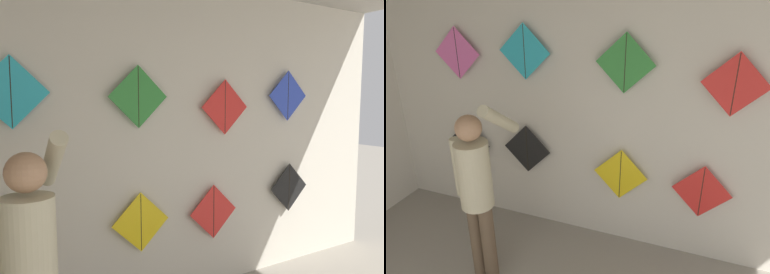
% 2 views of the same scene
% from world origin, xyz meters
% --- Properties ---
extents(back_panel, '(5.91, 0.06, 2.80)m').
position_xyz_m(back_panel, '(0.00, 3.80, 1.40)').
color(back_panel, beige).
rests_on(back_panel, ground).
extents(shopkeeper, '(0.41, 0.54, 1.63)m').
position_xyz_m(shopkeeper, '(-0.93, 2.85, 0.92)').
color(shopkeeper, brown).
rests_on(shopkeeper, ground).
extents(kite_1, '(0.51, 0.01, 0.51)m').
position_xyz_m(kite_1, '(-0.94, 3.71, 0.86)').
color(kite_1, black).
extents(kite_2, '(0.51, 0.01, 0.51)m').
position_xyz_m(kite_2, '(0.04, 3.71, 0.76)').
color(kite_2, yellow).
extents(kite_3, '(0.51, 0.01, 0.51)m').
position_xyz_m(kite_3, '(0.77, 3.71, 0.73)').
color(kite_3, red).
extents(kite_4, '(0.51, 0.01, 0.51)m').
position_xyz_m(kite_4, '(1.73, 3.71, 0.85)').
color(kite_4, black).
extents(kite_6, '(0.51, 0.01, 0.51)m').
position_xyz_m(kite_6, '(-0.90, 3.71, 1.83)').
color(kite_6, '#28B2C6').
extents(kite_7, '(0.51, 0.01, 0.51)m').
position_xyz_m(kite_7, '(0.03, 3.71, 1.81)').
color(kite_7, '#338C38').
extents(kite_8, '(0.51, 0.01, 0.51)m').
position_xyz_m(kite_8, '(0.89, 3.71, 1.71)').
color(kite_8, red).
extents(kite_9, '(0.51, 0.01, 0.51)m').
position_xyz_m(kite_9, '(1.69, 3.71, 1.82)').
color(kite_9, blue).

